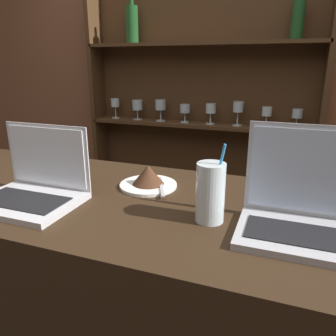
# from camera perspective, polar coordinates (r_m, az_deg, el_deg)

# --- Properties ---
(bar_counter) EXTENTS (2.07, 0.66, 1.06)m
(bar_counter) POSITION_cam_1_polar(r_m,az_deg,el_deg) (1.33, -6.67, -26.60)
(bar_counter) COLOR black
(bar_counter) RESTS_ON ground_plane
(back_wall) EXTENTS (7.00, 0.06, 2.70)m
(back_wall) POSITION_cam_1_polar(r_m,az_deg,el_deg) (2.21, 8.63, 14.73)
(back_wall) COLOR brown
(back_wall) RESTS_ON ground_plane
(back_shelf) EXTENTS (1.48, 0.18, 1.96)m
(back_shelf) POSITION_cam_1_polar(r_m,az_deg,el_deg) (2.20, 5.31, 6.25)
(back_shelf) COLOR #472D19
(back_shelf) RESTS_ON ground_plane
(laptop_near) EXTENTS (0.30, 0.22, 0.22)m
(laptop_near) POSITION_cam_1_polar(r_m,az_deg,el_deg) (1.06, -22.30, -2.81)
(laptop_near) COLOR silver
(laptop_near) RESTS_ON bar_counter
(laptop_far) EXTENTS (0.29, 0.21, 0.26)m
(laptop_far) POSITION_cam_1_polar(r_m,az_deg,el_deg) (0.86, 22.29, -6.63)
(laptop_far) COLOR #ADADB2
(laptop_far) RESTS_ON bar_counter
(cake_plate) EXTENTS (0.19, 0.19, 0.08)m
(cake_plate) POSITION_cam_1_polar(r_m,az_deg,el_deg) (1.10, -3.45, -1.79)
(cake_plate) COLOR white
(cake_plate) RESTS_ON bar_counter
(water_glass) EXTENTS (0.08, 0.08, 0.21)m
(water_glass) POSITION_cam_1_polar(r_m,az_deg,el_deg) (0.85, 7.39, -4.26)
(water_glass) COLOR silver
(water_glass) RESTS_ON bar_counter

